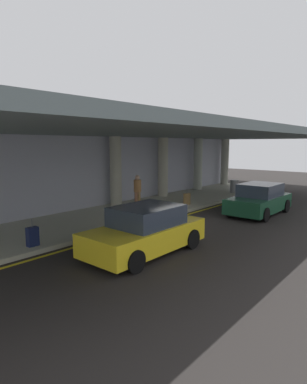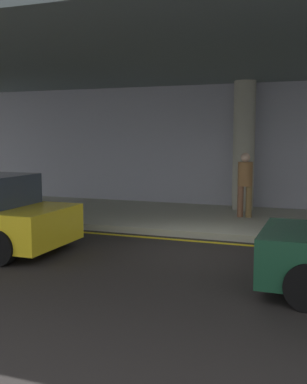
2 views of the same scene
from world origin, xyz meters
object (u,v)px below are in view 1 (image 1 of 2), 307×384
object	(u,v)px
car_dark_green	(259,200)
support_column_right_mid	(225,162)
car_yellow_taxi	(146,231)
suitcase_upright_primary	(187,199)
trash_bin_steel	(234,186)
support_column_far_left	(116,171)
support_column_left_mid	(163,167)
support_column_center	(198,164)
traveler_with_luggage	(137,189)
suitcase_upright_secondary	(33,237)

from	to	relation	value
car_dark_green	support_column_right_mid	bearing A→B (deg)	37.99
car_yellow_taxi	suitcase_upright_primary	bearing A→B (deg)	-157.67
car_yellow_taxi	trash_bin_steel	distance (m)	13.22
support_column_far_left	trash_bin_steel	distance (m)	8.91
suitcase_upright_primary	car_yellow_taxi	bearing A→B (deg)	-134.04
support_column_left_mid	support_column_center	xyz separation A→B (m)	(4.00, 0.00, 0.00)
car_dark_green	trash_bin_steel	xyz separation A→B (m)	(4.92, 3.79, -0.14)
support_column_right_mid	car_dark_green	size ratio (longest dim) A/B	0.89
support_column_far_left	car_dark_green	distance (m)	7.45
traveler_with_luggage	support_column_center	bearing A→B (deg)	66.97
car_dark_green	trash_bin_steel	world-z (taller)	car_dark_green
support_column_left_mid	trash_bin_steel	size ratio (longest dim) A/B	4.29
suitcase_upright_secondary	car_dark_green	bearing A→B (deg)	-29.47
car_yellow_taxi	suitcase_upright_primary	distance (m)	7.66
support_column_center	car_yellow_taxi	world-z (taller)	support_column_center
support_column_center	suitcase_upright_primary	distance (m)	6.34
car_yellow_taxi	trash_bin_steel	size ratio (longest dim) A/B	4.82
support_column_center	support_column_right_mid	world-z (taller)	same
traveler_with_luggage	trash_bin_steel	size ratio (longest dim) A/B	1.98
support_column_center	car_dark_green	xyz separation A→B (m)	(-4.54, -6.48, -1.26)
support_column_far_left	support_column_left_mid	bearing A→B (deg)	0.00
car_dark_green	trash_bin_steel	size ratio (longest dim) A/B	4.82
car_dark_green	car_yellow_taxi	xyz separation A→B (m)	(-7.86, 0.41, 0.00)
support_column_left_mid	support_column_center	distance (m)	4.00
support_column_left_mid	suitcase_upright_primary	world-z (taller)	support_column_left_mid
support_column_center	traveler_with_luggage	bearing A→B (deg)	-170.27
support_column_far_left	car_dark_green	bearing A→B (deg)	-61.87
support_column_right_mid	support_column_left_mid	bearing A→B (deg)	180.00
support_column_left_mid	suitcase_upright_primary	size ratio (longest dim) A/B	4.06
car_dark_green	suitcase_upright_primary	xyz separation A→B (m)	(-0.92, 3.63, -0.25)
support_column_left_mid	suitcase_upright_primary	distance (m)	3.54
suitcase_upright_primary	suitcase_upright_secondary	distance (m)	9.13
car_yellow_taxi	support_column_center	bearing A→B (deg)	-156.52
car_dark_green	traveler_with_luggage	xyz separation A→B (m)	(-3.19, 5.15, 0.40)
support_column_left_mid	car_yellow_taxi	xyz separation A→B (m)	(-8.39, -6.07, -1.26)
support_column_right_mid	traveler_with_luggage	size ratio (longest dim) A/B	2.17
car_dark_green	support_column_left_mid	bearing A→B (deg)	86.06
suitcase_upright_primary	support_column_left_mid	bearing A→B (deg)	83.91
suitcase_upright_secondary	car_yellow_taxi	bearing A→B (deg)	-64.39
traveler_with_luggage	suitcase_upright_secondary	distance (m)	7.12
suitcase_upright_secondary	support_column_far_left	bearing A→B (deg)	14.46
car_dark_green	suitcase_upright_secondary	xyz separation A→B (m)	(-10.04, 3.33, -0.25)
car_yellow_taxi	traveler_with_luggage	world-z (taller)	traveler_with_luggage
support_column_right_mid	suitcase_upright_secondary	xyz separation A→B (m)	(-18.58, -3.15, -1.51)
support_column_center	traveler_with_luggage	size ratio (longest dim) A/B	2.17
support_column_left_mid	car_yellow_taxi	size ratio (longest dim) A/B	0.89
support_column_right_mid	trash_bin_steel	world-z (taller)	support_column_right_mid
suitcase_upright_primary	trash_bin_steel	bearing A→B (deg)	22.53
support_column_right_mid	car_dark_green	bearing A→B (deg)	-142.81
car_dark_green	traveler_with_luggage	distance (m)	6.07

